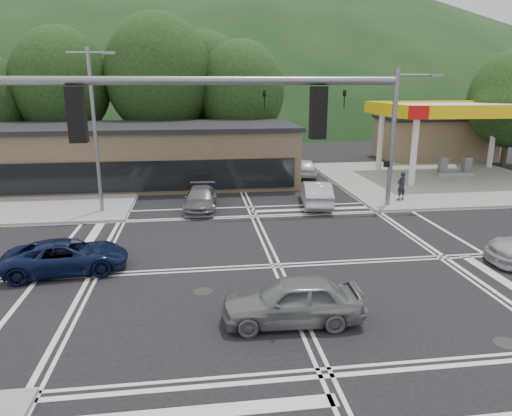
{
  "coord_description": "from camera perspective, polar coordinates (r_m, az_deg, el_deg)",
  "views": [
    {
      "loc": [
        -3.07,
        -16.97,
        7.15
      ],
      "look_at": [
        -0.33,
        3.86,
        1.4
      ],
      "focal_mm": 32.0,
      "sensor_mm": 36.0,
      "label": 1
    }
  ],
  "objects": [
    {
      "name": "ground",
      "position": [
        18.67,
        2.56,
        -7.23
      ],
      "size": [
        120.0,
        120.0,
        0.0
      ],
      "primitive_type": "plane",
      "color": "black",
      "rests_on": "ground"
    },
    {
      "name": "sidewalk_ne",
      "position": [
        37.4,
        21.59,
        3.32
      ],
      "size": [
        16.0,
        16.0,
        0.15
      ],
      "primitive_type": "cube",
      "color": "gray",
      "rests_on": "ground"
    },
    {
      "name": "sidewalk_nw",
      "position": [
        34.85,
        -27.36,
        1.86
      ],
      "size": [
        16.0,
        16.0,
        0.15
      ],
      "primitive_type": "cube",
      "color": "gray",
      "rests_on": "ground"
    },
    {
      "name": "gas_station_canopy",
      "position": [
        38.64,
        24.24,
        10.87
      ],
      "size": [
        12.32,
        8.34,
        5.75
      ],
      "color": "silver",
      "rests_on": "ground"
    },
    {
      "name": "convenience_store",
      "position": [
        48.18,
        21.37,
        8.02
      ],
      "size": [
        10.0,
        6.0,
        3.8
      ],
      "primitive_type": "cube",
      "color": "#846B4F",
      "rests_on": "ground"
    },
    {
      "name": "commercial_row",
      "position": [
        34.71,
        -15.68,
        6.21
      ],
      "size": [
        24.0,
        8.0,
        4.0
      ],
      "primitive_type": "cube",
      "color": "brown",
      "rests_on": "ground"
    },
    {
      "name": "hill_north",
      "position": [
        107.25,
        -5.97,
        11.41
      ],
      "size": [
        252.0,
        126.0,
        140.0
      ],
      "primitive_type": "ellipsoid",
      "color": "#1A3417",
      "rests_on": "ground"
    },
    {
      "name": "tree_n_a",
      "position": [
        42.4,
        -23.19,
        14.11
      ],
      "size": [
        8.0,
        8.0,
        11.75
      ],
      "color": "#382619",
      "rests_on": "ground"
    },
    {
      "name": "tree_n_b",
      "position": [
        41.08,
        -12.07,
        15.88
      ],
      "size": [
        9.0,
        9.0,
        12.98
      ],
      "color": "#382619",
      "rests_on": "ground"
    },
    {
      "name": "tree_n_c",
      "position": [
        41.18,
        -1.89,
        14.38
      ],
      "size": [
        7.6,
        7.6,
        10.87
      ],
      "color": "#382619",
      "rests_on": "ground"
    },
    {
      "name": "tree_n_e",
      "position": [
        44.98,
        -6.37,
        15.21
      ],
      "size": [
        8.4,
        8.4,
        11.98
      ],
      "color": "#382619",
      "rests_on": "ground"
    },
    {
      "name": "tree_ne",
      "position": [
        45.84,
        29.37,
        11.77
      ],
      "size": [
        7.2,
        7.2,
        9.99
      ],
      "color": "#382619",
      "rests_on": "ground"
    },
    {
      "name": "streetlight_nw",
      "position": [
        26.6,
        -19.43,
        9.92
      ],
      "size": [
        2.5,
        0.25,
        9.0
      ],
      "color": "slate",
      "rests_on": "ground"
    },
    {
      "name": "signal_mast_ne",
      "position": [
        27.17,
        14.39,
        10.45
      ],
      "size": [
        11.65,
        0.3,
        8.0
      ],
      "color": "slate",
      "rests_on": "ground"
    },
    {
      "name": "signal_mast_sw",
      "position": [
        9.59,
        -27.55,
        1.31
      ],
      "size": [
        9.14,
        0.28,
        8.0
      ],
      "color": "slate",
      "rests_on": "ground"
    },
    {
      "name": "car_blue_west",
      "position": [
        19.34,
        -22.57,
        -5.6
      ],
      "size": [
        4.85,
        2.73,
        1.28
      ],
      "primitive_type": "imported",
      "rotation": [
        0.0,
        0.0,
        1.71
      ],
      "color": "#0D1639",
      "rests_on": "ground"
    },
    {
      "name": "car_grey_center",
      "position": [
        14.29,
        4.51,
        -11.42
      ],
      "size": [
        4.39,
        1.92,
        1.47
      ],
      "primitive_type": "imported",
      "rotation": [
        0.0,
        0.0,
        -1.61
      ],
      "color": "slate",
      "rests_on": "ground"
    },
    {
      "name": "car_queue_a",
      "position": [
        27.66,
        7.51,
        1.81
      ],
      "size": [
        2.26,
        4.78,
        1.51
      ],
      "primitive_type": "imported",
      "rotation": [
        0.0,
        0.0,
        2.99
      ],
      "color": "#B7B9BF",
      "rests_on": "ground"
    },
    {
      "name": "car_queue_b",
      "position": [
        36.68,
        6.15,
        5.06
      ],
      "size": [
        2.14,
        4.17,
        1.36
      ],
      "primitive_type": "imported",
      "rotation": [
        0.0,
        0.0,
        3.0
      ],
      "color": "white",
      "rests_on": "ground"
    },
    {
      "name": "car_northbound",
      "position": [
        26.77,
        -6.94,
        1.13
      ],
      "size": [
        2.15,
        4.57,
        1.29
      ],
      "primitive_type": "imported",
      "rotation": [
        0.0,
        0.0,
        -0.08
      ],
      "color": "slate",
      "rests_on": "ground"
    },
    {
      "name": "pedestrian",
      "position": [
        29.7,
        17.72,
        2.67
      ],
      "size": [
        0.75,
        0.62,
        1.75
      ],
      "primitive_type": "imported",
      "rotation": [
        0.0,
        0.0,
        3.51
      ],
      "color": "black",
      "rests_on": "sidewalk_ne"
    }
  ]
}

